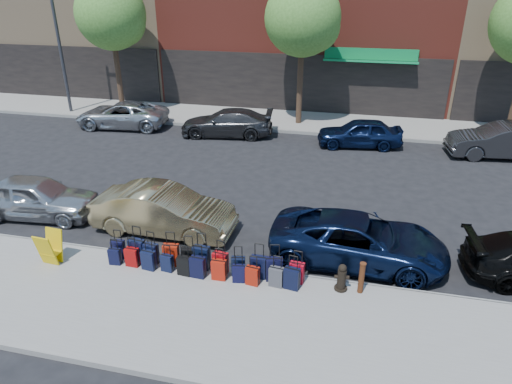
% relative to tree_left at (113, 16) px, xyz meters
% --- Properties ---
extents(ground, '(120.00, 120.00, 0.00)m').
position_rel_tree_left_xyz_m(ground, '(9.86, -9.50, -5.41)').
color(ground, black).
rests_on(ground, ground).
extents(sidewalk_near, '(60.00, 4.00, 0.15)m').
position_rel_tree_left_xyz_m(sidewalk_near, '(9.86, -16.00, -5.34)').
color(sidewalk_near, gray).
rests_on(sidewalk_near, ground).
extents(sidewalk_far, '(60.00, 4.00, 0.15)m').
position_rel_tree_left_xyz_m(sidewalk_far, '(9.86, 0.50, -5.34)').
color(sidewalk_far, gray).
rests_on(sidewalk_far, ground).
extents(curb_near, '(60.00, 0.08, 0.15)m').
position_rel_tree_left_xyz_m(curb_near, '(9.86, -13.98, -5.34)').
color(curb_near, gray).
rests_on(curb_near, ground).
extents(curb_far, '(60.00, 0.08, 0.15)m').
position_rel_tree_left_xyz_m(curb_far, '(9.86, -1.52, -5.34)').
color(curb_far, gray).
rests_on(curb_far, ground).
extents(tree_left, '(3.80, 3.80, 7.27)m').
position_rel_tree_left_xyz_m(tree_left, '(0.00, 0.00, 0.00)').
color(tree_left, black).
rests_on(tree_left, sidewalk_far).
extents(tree_center, '(3.80, 3.80, 7.27)m').
position_rel_tree_left_xyz_m(tree_center, '(10.50, 0.00, 0.00)').
color(tree_center, black).
rests_on(tree_center, sidewalk_far).
extents(streetlight, '(2.59, 0.18, 8.00)m').
position_rel_tree_left_xyz_m(streetlight, '(-2.94, -0.70, -0.75)').
color(streetlight, '#333338').
rests_on(streetlight, sidewalk_far).
extents(suitcase_front_0, '(0.36, 0.21, 0.87)m').
position_rel_tree_left_xyz_m(suitcase_front_0, '(7.31, -14.29, -4.99)').
color(suitcase_front_0, black).
rests_on(suitcase_front_0, sidewalk_near).
extents(suitcase_front_1, '(0.47, 0.29, 1.06)m').
position_rel_tree_left_xyz_m(suitcase_front_1, '(7.92, -14.32, -4.93)').
color(suitcase_front_1, black).
rests_on(suitcase_front_1, sidewalk_near).
extents(suitcase_front_2, '(0.43, 0.28, 0.97)m').
position_rel_tree_left_xyz_m(suitcase_front_2, '(8.33, -14.35, -4.96)').
color(suitcase_front_2, black).
rests_on(suitcase_front_2, sidewalk_near).
extents(suitcase_front_3, '(0.44, 0.28, 1.01)m').
position_rel_tree_left_xyz_m(suitcase_front_3, '(8.91, -14.31, -4.94)').
color(suitcase_front_3, maroon).
rests_on(suitcase_front_3, sidewalk_near).
extents(suitcase_front_4, '(0.43, 0.28, 0.95)m').
position_rel_tree_left_xyz_m(suitcase_front_4, '(9.42, -14.29, -4.96)').
color(suitcase_front_4, black).
rests_on(suitcase_front_4, sidewalk_near).
extents(suitcase_front_5, '(0.46, 0.27, 1.06)m').
position_rel_tree_left_xyz_m(suitcase_front_5, '(9.78, -14.26, -4.93)').
color(suitcase_front_5, black).
rests_on(suitcase_front_5, sidewalk_near).
extents(suitcase_front_6, '(0.43, 0.28, 0.96)m').
position_rel_tree_left_xyz_m(suitcase_front_6, '(10.33, -14.34, -4.96)').
color(suitcase_front_6, '#A60A10').
rests_on(suitcase_front_6, sidewalk_near).
extents(suitcase_front_7, '(0.38, 0.25, 0.86)m').
position_rel_tree_left_xyz_m(suitcase_front_7, '(10.83, -14.34, -4.99)').
color(suitcase_front_7, black).
rests_on(suitcase_front_7, sidewalk_near).
extents(suitcase_front_8, '(0.41, 0.23, 0.99)m').
position_rel_tree_left_xyz_m(suitcase_front_8, '(11.38, -14.31, -4.95)').
color(suitcase_front_8, black).
rests_on(suitcase_front_8, sidewalk_near).
extents(suitcase_front_9, '(0.47, 0.32, 1.04)m').
position_rel_tree_left_xyz_m(suitcase_front_9, '(11.80, -14.34, -4.94)').
color(suitcase_front_9, black).
rests_on(suitcase_front_9, sidewalk_near).
extents(suitcase_front_10, '(0.40, 0.25, 0.91)m').
position_rel_tree_left_xyz_m(suitcase_front_10, '(12.39, -14.29, -4.98)').
color(suitcase_front_10, '#B30B1C').
rests_on(suitcase_front_10, sidewalk_near).
extents(suitcase_back_0, '(0.33, 0.21, 0.77)m').
position_rel_tree_left_xyz_m(suitcase_back_0, '(7.38, -14.61, -5.02)').
color(suitcase_back_0, black).
rests_on(suitcase_back_0, sidewalk_near).
extents(suitcase_back_1, '(0.37, 0.23, 0.86)m').
position_rel_tree_left_xyz_m(suitcase_back_1, '(7.88, -14.58, -4.99)').
color(suitcase_back_1, '#8D0909').
rests_on(suitcase_back_1, sidewalk_near).
extents(suitcase_back_2, '(0.40, 0.27, 0.89)m').
position_rel_tree_left_xyz_m(suitcase_back_2, '(8.39, -14.62, -4.98)').
color(suitcase_back_2, black).
rests_on(suitcase_back_2, sidewalk_near).
extents(suitcase_back_3, '(0.34, 0.22, 0.78)m').
position_rel_tree_left_xyz_m(suitcase_back_3, '(8.91, -14.59, -5.02)').
color(suitcase_back_3, black).
rests_on(suitcase_back_3, sidewalk_near).
extents(suitcase_back_4, '(0.38, 0.24, 0.87)m').
position_rel_tree_left_xyz_m(suitcase_back_4, '(9.43, -14.64, -4.99)').
color(suitcase_back_4, black).
rests_on(suitcase_back_4, sidewalk_near).
extents(suitcase_back_5, '(0.41, 0.25, 0.94)m').
position_rel_tree_left_xyz_m(suitcase_back_5, '(9.81, -14.66, -4.97)').
color(suitcase_back_5, black).
rests_on(suitcase_back_5, sidewalk_near).
extents(suitcase_back_6, '(0.38, 0.22, 0.90)m').
position_rel_tree_left_xyz_m(suitcase_back_6, '(10.38, -14.62, -4.98)').
color(suitcase_back_6, '#A1180A').
rests_on(suitcase_back_6, sidewalk_near).
extents(suitcase_back_7, '(0.35, 0.24, 0.78)m').
position_rel_tree_left_xyz_m(suitcase_back_7, '(10.92, -14.62, -5.02)').
color(suitcase_back_7, black).
rests_on(suitcase_back_7, sidewalk_near).
extents(suitcase_back_8, '(0.37, 0.24, 0.82)m').
position_rel_tree_left_xyz_m(suitcase_back_8, '(11.29, -14.65, -5.01)').
color(suitcase_back_8, '#971909').
rests_on(suitcase_back_8, sidewalk_near).
extents(suitcase_back_9, '(0.38, 0.25, 0.86)m').
position_rel_tree_left_xyz_m(suitcase_back_9, '(11.90, -14.58, -4.99)').
color(suitcase_back_9, '#3F3F45').
rests_on(suitcase_back_9, sidewalk_near).
extents(suitcase_back_10, '(0.43, 0.29, 0.94)m').
position_rel_tree_left_xyz_m(suitcase_back_10, '(12.31, -14.59, -4.97)').
color(suitcase_back_10, black).
rests_on(suitcase_back_10, sidewalk_near).
extents(fire_hydrant, '(0.38, 0.33, 0.74)m').
position_rel_tree_left_xyz_m(fire_hydrant, '(13.54, -14.35, -4.92)').
color(fire_hydrant, black).
rests_on(fire_hydrant, sidewalk_near).
extents(bollard, '(0.16, 0.16, 0.87)m').
position_rel_tree_left_xyz_m(bollard, '(14.02, -14.36, -4.82)').
color(bollard, '#38190C').
rests_on(bollard, sidewalk_near).
extents(display_rack, '(0.57, 0.62, 0.94)m').
position_rel_tree_left_xyz_m(display_rack, '(5.63, -14.95, -4.80)').
color(display_rack, '#DCB40C').
rests_on(display_rack, sidewalk_near).
extents(car_near_0, '(4.29, 2.06, 1.41)m').
position_rel_tree_left_xyz_m(car_near_0, '(3.28, -12.38, -4.71)').
color(car_near_0, '#B5B7BC').
rests_on(car_near_0, ground).
extents(car_near_1, '(4.51, 1.67, 1.47)m').
position_rel_tree_left_xyz_m(car_near_1, '(7.89, -12.39, -4.67)').
color(car_near_1, tan).
rests_on(car_near_1, ground).
extents(car_near_2, '(5.00, 2.45, 1.37)m').
position_rel_tree_left_xyz_m(car_near_2, '(13.89, -12.72, -4.73)').
color(car_near_2, '#0B1633').
rests_on(car_near_2, ground).
extents(car_far_0, '(5.09, 2.74, 1.36)m').
position_rel_tree_left_xyz_m(car_far_0, '(1.16, -2.46, -4.73)').
color(car_far_0, silver).
rests_on(car_far_0, ground).
extents(car_far_1, '(4.85, 2.49, 1.35)m').
position_rel_tree_left_xyz_m(car_far_1, '(7.06, -2.60, -4.74)').
color(car_far_1, '#333336').
rests_on(car_far_1, ground).
extents(car_far_2, '(4.12, 2.10, 1.34)m').
position_rel_tree_left_xyz_m(car_far_2, '(13.67, -2.75, -4.74)').
color(car_far_2, '#0D1839').
rests_on(car_far_2, ground).
extents(car_far_3, '(4.80, 2.14, 1.53)m').
position_rel_tree_left_xyz_m(car_far_3, '(19.90, -2.80, -4.65)').
color(car_far_3, '#2F2F31').
rests_on(car_far_3, ground).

